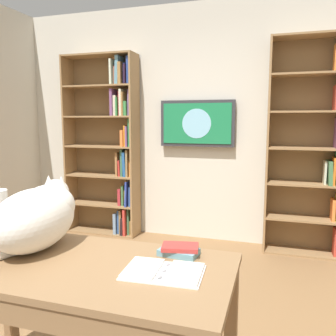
# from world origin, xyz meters

# --- Properties ---
(wall_back) EXTENTS (4.52, 0.06, 2.70)m
(wall_back) POSITION_xyz_m (0.00, -2.23, 1.35)
(wall_back) COLOR beige
(wall_back) RESTS_ON ground
(bookshelf_left) EXTENTS (0.87, 0.28, 2.23)m
(bookshelf_left) POSITION_xyz_m (-1.29, -2.06, 1.13)
(bookshelf_left) COLOR #937047
(bookshelf_left) RESTS_ON ground
(bookshelf_right) EXTENTS (0.90, 0.28, 2.16)m
(bookshelf_right) POSITION_xyz_m (1.07, -2.06, 1.09)
(bookshelf_right) COLOR #937047
(bookshelf_right) RESTS_ON ground
(wall_mounted_tv) EXTENTS (0.85, 0.07, 0.52)m
(wall_mounted_tv) POSITION_xyz_m (0.02, -2.15, 1.36)
(wall_mounted_tv) COLOR #333338
(desk) EXTENTS (1.40, 0.67, 0.76)m
(desk) POSITION_xyz_m (-0.01, 0.47, 0.65)
(desk) COLOR olive
(desk) RESTS_ON ground
(cat) EXTENTS (0.33, 0.64, 0.34)m
(cat) POSITION_xyz_m (0.27, 0.34, 0.93)
(cat) COLOR white
(cat) RESTS_ON desk
(open_binder) EXTENTS (0.34, 0.24, 0.02)m
(open_binder) POSITION_xyz_m (-0.42, 0.44, 0.77)
(open_binder) COLOR white
(open_binder) RESTS_ON desk
(desk_book_stack) EXTENTS (0.20, 0.14, 0.05)m
(desk_book_stack) POSITION_xyz_m (-0.43, 0.23, 0.79)
(desk_book_stack) COLOR #6699A8
(desk_book_stack) RESTS_ON desk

